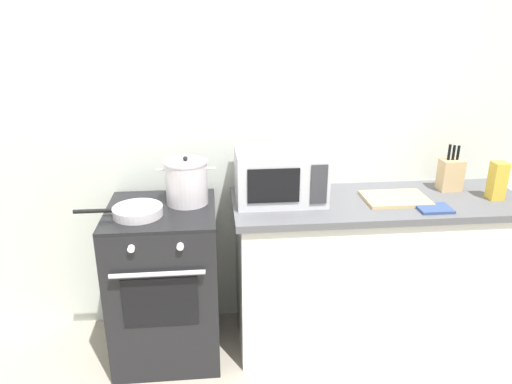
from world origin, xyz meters
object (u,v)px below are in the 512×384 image
at_px(knife_block, 450,174).
at_px(pasta_box, 497,181).
at_px(stock_pot, 187,182).
at_px(microwave, 280,175).
at_px(cutting_board, 395,199).
at_px(stove, 166,282).
at_px(frying_pan, 137,211).
at_px(oven_mitt, 434,208).

bearing_deg(knife_block, pasta_box, -41.13).
relative_size(stock_pot, microwave, 0.65).
relative_size(stock_pot, cutting_board, 0.90).
height_order(stove, cutting_board, cutting_board).
xyz_separation_m(stove, microwave, (0.67, 0.08, 0.61)).
bearing_deg(frying_pan, knife_block, 6.90).
bearing_deg(oven_mitt, cutting_board, 134.60).
height_order(stock_pot, cutting_board, stock_pot).
distance_m(knife_block, oven_mitt, 0.39).
bearing_deg(knife_block, stock_pot, -177.77).
bearing_deg(pasta_box, cutting_board, 177.05).
height_order(stove, microwave, microwave).
bearing_deg(oven_mitt, microwave, 163.80).
height_order(stock_pot, pasta_box, stock_pot).
relative_size(stove, knife_block, 3.23).
height_order(stove, knife_block, knife_block).
bearing_deg(microwave, frying_pan, -168.51).
height_order(microwave, cutting_board, microwave).
bearing_deg(knife_block, cutting_board, -160.13).
bearing_deg(stock_pot, microwave, -0.07).
relative_size(cutting_board, oven_mitt, 2.00).
bearing_deg(microwave, cutting_board, -6.73).
xyz_separation_m(cutting_board, oven_mitt, (0.16, -0.16, -0.00)).
distance_m(stove, microwave, 0.91).
bearing_deg(pasta_box, frying_pan, -178.52).
bearing_deg(stove, pasta_box, -0.86).
bearing_deg(stove, knife_block, 4.68).
distance_m(knife_block, pasta_box, 0.26).
xyz_separation_m(frying_pan, knife_block, (1.84, 0.22, 0.07)).
relative_size(stove, frying_pan, 1.99).
bearing_deg(oven_mitt, frying_pan, 177.25).
distance_m(frying_pan, knife_block, 1.85).
distance_m(cutting_board, knife_block, 0.42).
distance_m(stock_pot, frying_pan, 0.32).
height_order(frying_pan, microwave, microwave).
xyz_separation_m(microwave, knife_block, (1.05, 0.06, -0.05)).
height_order(cutting_board, knife_block, knife_block).
relative_size(knife_block, pasta_box, 1.30).
relative_size(pasta_box, oven_mitt, 1.22).
bearing_deg(stove, cutting_board, 0.05).
bearing_deg(microwave, stock_pot, 179.93).
bearing_deg(frying_pan, stove, 35.26).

